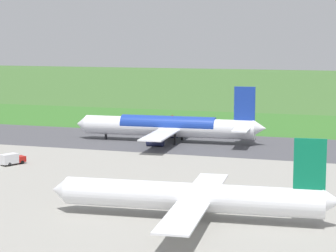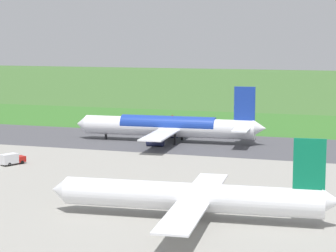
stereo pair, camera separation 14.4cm
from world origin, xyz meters
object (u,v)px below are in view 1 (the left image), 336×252
object	(u,v)px
no_stopping_sign	(172,118)
service_truck_baggage	(12,159)
traffic_cone_orange	(155,123)
airliner_parked_mid	(192,196)
airliner_main	(169,127)

from	to	relation	value
no_stopping_sign	service_truck_baggage	bearing A→B (deg)	80.37
no_stopping_sign	traffic_cone_orange	bearing A→B (deg)	36.87
airliner_parked_mid	traffic_cone_orange	world-z (taller)	airliner_parked_mid
service_truck_baggage	no_stopping_sign	xyz separation A→B (m)	(-13.49, -79.50, 0.15)
no_stopping_sign	airliner_parked_mid	bearing A→B (deg)	108.87
airliner_main	no_stopping_sign	world-z (taller)	airliner_main
service_truck_baggage	traffic_cone_orange	bearing A→B (deg)	-96.50
airliner_main	traffic_cone_orange	world-z (taller)	airliner_main
service_truck_baggage	traffic_cone_orange	size ratio (longest dim) A/B	11.29
airliner_main	traffic_cone_orange	distance (m)	38.19
airliner_main	airliner_parked_mid	distance (m)	76.05
airliner_parked_mid	no_stopping_sign	distance (m)	115.69
airliner_parked_mid	traffic_cone_orange	distance (m)	114.00
airliner_parked_mid	no_stopping_sign	bearing A→B (deg)	-71.13
service_truck_baggage	airliner_main	bearing A→B (deg)	-120.67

